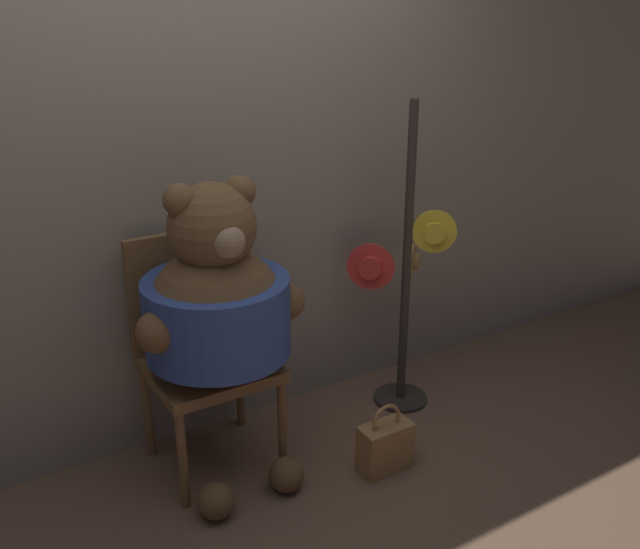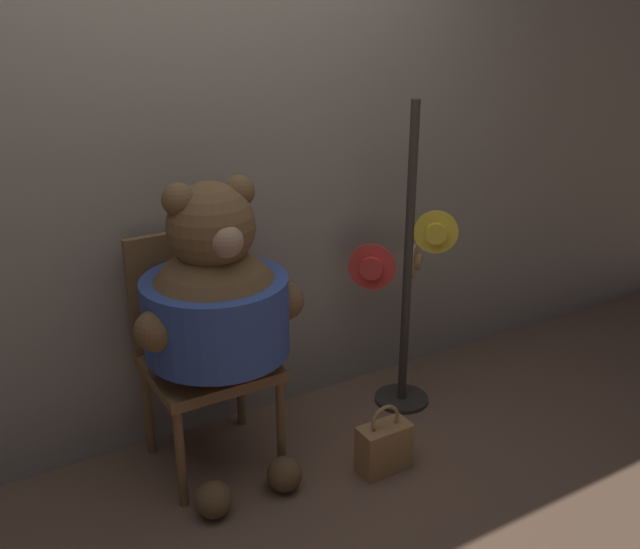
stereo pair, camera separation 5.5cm
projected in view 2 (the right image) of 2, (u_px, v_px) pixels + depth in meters
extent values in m
plane|color=brown|center=(266.00, 476.00, 3.16)|extent=(14.00, 14.00, 0.00)
cube|color=gray|center=(201.00, 180.00, 3.17)|extent=(8.00, 0.10, 2.45)
cylinder|color=brown|center=(181.00, 459.00, 2.90)|extent=(0.04, 0.04, 0.46)
cylinder|color=brown|center=(281.00, 426.00, 3.12)|extent=(0.04, 0.04, 0.46)
cylinder|color=brown|center=(148.00, 409.00, 3.25)|extent=(0.04, 0.04, 0.46)
cylinder|color=brown|center=(240.00, 383.00, 3.46)|extent=(0.04, 0.04, 0.46)
cube|color=brown|center=(210.00, 368.00, 3.09)|extent=(0.52, 0.49, 0.05)
cube|color=brown|center=(186.00, 288.00, 3.16)|extent=(0.52, 0.04, 0.54)
sphere|color=brown|center=(216.00, 315.00, 2.94)|extent=(0.59, 0.59, 0.59)
cylinder|color=#334C99|center=(216.00, 315.00, 2.94)|extent=(0.60, 0.60, 0.33)
sphere|color=brown|center=(211.00, 226.00, 2.79)|extent=(0.36, 0.36, 0.36)
sphere|color=brown|center=(178.00, 200.00, 2.69)|extent=(0.13, 0.13, 0.13)
sphere|color=brown|center=(239.00, 191.00, 2.81)|extent=(0.13, 0.13, 0.13)
sphere|color=#997A5B|center=(227.00, 241.00, 2.68)|extent=(0.13, 0.13, 0.13)
sphere|color=brown|center=(155.00, 331.00, 2.73)|extent=(0.17, 0.17, 0.17)
sphere|color=brown|center=(285.00, 301.00, 3.00)|extent=(0.17, 0.17, 0.17)
sphere|color=brown|center=(214.00, 500.00, 2.90)|extent=(0.15, 0.15, 0.15)
sphere|color=brown|center=(284.00, 474.00, 3.05)|extent=(0.15, 0.15, 0.15)
cylinder|color=#332D28|center=(401.00, 399.00, 3.74)|extent=(0.28, 0.28, 0.02)
cylinder|color=#332D28|center=(408.00, 262.00, 3.46)|extent=(0.04, 0.04, 1.56)
cylinder|color=tan|center=(414.00, 261.00, 3.66)|extent=(0.14, 0.13, 0.18)
cylinder|color=tan|center=(414.00, 261.00, 3.66)|extent=(0.11, 0.11, 0.09)
cylinder|color=yellow|center=(436.00, 232.00, 3.39)|extent=(0.18, 0.14, 0.21)
cylinder|color=yellow|center=(436.00, 232.00, 3.39)|extent=(0.12, 0.12, 0.10)
cylinder|color=red|center=(372.00, 267.00, 3.51)|extent=(0.18, 0.17, 0.24)
cylinder|color=red|center=(372.00, 267.00, 3.51)|extent=(0.13, 0.13, 0.11)
cube|color=#A87A47|center=(384.00, 448.00, 3.17)|extent=(0.24, 0.12, 0.22)
torus|color=#A87A47|center=(385.00, 420.00, 3.11)|extent=(0.15, 0.02, 0.15)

